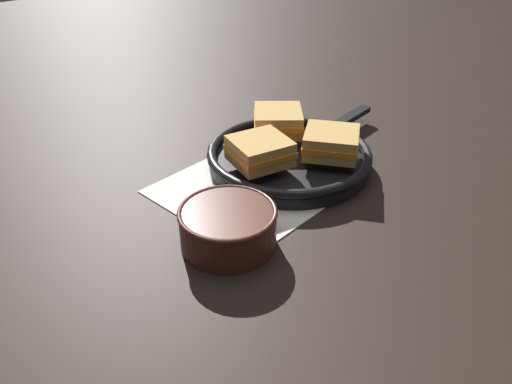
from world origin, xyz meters
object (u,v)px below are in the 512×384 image
skillet (290,157)px  sandwich_near_right (278,121)px  spoon (270,195)px  sandwich_far_left (260,151)px  sandwich_near_left (331,143)px  soup_bowl (228,225)px

skillet → sandwich_near_right: sandwich_near_right is taller
spoon → skillet: bearing=83.6°
sandwich_far_left → sandwich_near_left: bearing=65.7°
sandwich_near_right → spoon: bearing=-44.3°
spoon → sandwich_near_left: size_ratio=1.01×
spoon → sandwich_near_right: 0.20m
sandwich_near_right → sandwich_far_left: size_ratio=1.21×
skillet → sandwich_far_left: sandwich_far_left is taller
sandwich_near_right → sandwich_far_left: bearing=-54.3°
skillet → spoon: bearing=-57.7°
skillet → sandwich_far_left: size_ratio=3.92×
spoon → skillet: skillet is taller
sandwich_near_left → skillet: bearing=-145.7°
skillet → sandwich_near_right: bearing=157.0°
spoon → sandwich_near_right: (-0.14, 0.13, 0.06)m
soup_bowl → sandwich_near_right: (-0.20, 0.27, 0.03)m
soup_bowl → sandwich_near_right: 0.33m
skillet → sandwich_near_left: (0.07, 0.04, 0.04)m
sandwich_near_left → soup_bowl: bearing=-78.0°
sandwich_near_left → sandwich_far_left: same height
skillet → sandwich_near_left: bearing=34.3°
sandwich_near_left → sandwich_far_left: (-0.06, -0.13, 0.00)m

